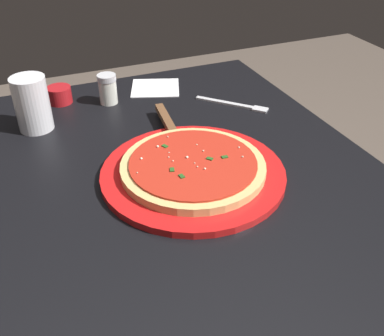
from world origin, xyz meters
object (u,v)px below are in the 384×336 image
Objects in this scene: cup_small_sauce at (60,95)px; fork at (236,105)px; serving_plate at (192,174)px; cup_tall_drink at (32,104)px; napkin_folded_right at (155,88)px; pizza_server at (170,128)px; pizza at (192,166)px; parmesan_shaker at (108,89)px.

fork is at bearing 64.85° from cup_small_sauce.
serving_plate is 0.46m from cup_small_sauce.
cup_tall_drink is 0.34m from napkin_folded_right.
pizza_server is at bearing -69.58° from fork.
napkin_folded_right is at bearing 170.71° from pizza.
pizza is 4.63× the size of cup_small_sauce.
pizza_server is 3.02× the size of parmesan_shaker.
pizza reaches higher than serving_plate.
serving_plate is at bearing -9.29° from napkin_folded_right.
cup_tall_drink is at bearing -69.91° from parmesan_shaker.
serving_plate is at bearing 10.08° from parmesan_shaker.
serving_plate is 1.28× the size of pizza.
cup_tall_drink is at bearing -71.59° from napkin_folded_right.
cup_small_sauce reaches higher than fork.
pizza is 1.87× the size of fork.
cup_tall_drink reaches higher than cup_small_sauce.
serving_plate is 1.58× the size of pizza_server.
fork is (0.19, 0.40, -0.02)m from cup_small_sauce.
serving_plate is 0.40m from cup_tall_drink.
serving_plate is 0.17m from pizza_server.
serving_plate is at bearing -5.90° from pizza_server.
napkin_folded_right is at bearing 168.51° from pizza_server.
serving_plate is at bearing 21.88° from pizza.
serving_plate is 0.42m from napkin_folded_right.
fork is at bearing 137.82° from serving_plate.
pizza is 0.38m from parmesan_shaker.
cup_small_sauce is (-0.43, -0.18, 0.01)m from serving_plate.
pizza_server is 0.22m from fork.
cup_small_sauce is at bearing -157.26° from serving_plate.
parmesan_shaker reaches higher than pizza.
parmesan_shaker reaches higher than pizza_server.
cup_tall_drink is (-0.31, -0.25, 0.04)m from pizza.
cup_tall_drink is 0.48m from fork.
parmesan_shaker reaches higher than cup_small_sauce.
serving_plate is 4.77× the size of parmesan_shaker.
cup_small_sauce is 0.44m from fork.
pizza reaches higher than pizza_server.
cup_tall_drink is at bearing -141.21° from pizza.
cup_tall_drink reaches higher than pizza_server.
cup_small_sauce reaches higher than napkin_folded_right.
cup_tall_drink is at bearing -118.55° from pizza_server.
cup_tall_drink is (-0.15, -0.27, 0.04)m from pizza_server.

